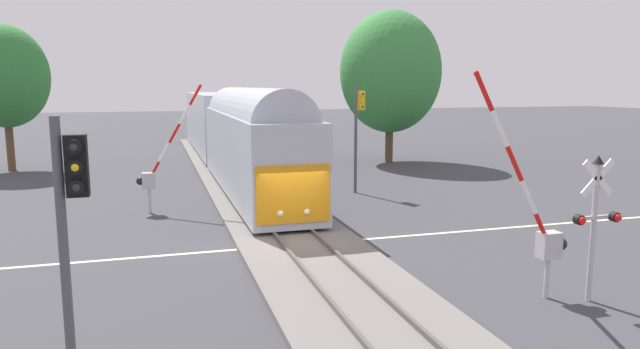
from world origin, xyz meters
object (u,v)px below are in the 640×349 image
Objects in this scene: crossing_signal_mast at (596,214)px; crossing_gate_far at (154,170)px; traffic_signal_near_left at (71,221)px; crossing_gate_near at (542,227)px; oak_far_right at (390,72)px; commuter_train at (229,128)px; traffic_signal_far_side at (358,121)px; pine_left_background at (4,77)px.

crossing_gate_far is at bearing 127.45° from crossing_signal_mast.
crossing_signal_mast is 0.68× the size of crossing_gate_far.
traffic_signal_near_left is (-1.29, -16.06, 1.54)m from crossing_gate_far.
crossing_gate_near is 0.55× the size of oak_far_right.
commuter_train is 6.87× the size of crossing_gate_far.
crossing_gate_far is 1.00× the size of traffic_signal_far_side.
oak_far_right reaches higher than crossing_gate_near.
traffic_signal_near_left is 34.02m from oak_far_right.
traffic_signal_near_left is at bearing -121.95° from oak_far_right.
traffic_signal_near_left is (-11.55, -17.99, -0.33)m from traffic_signal_far_side.
traffic_signal_near_left is at bearing -102.38° from commuter_train.
pine_left_background is (-19.34, 13.97, 2.39)m from traffic_signal_far_side.
pine_left_background reaches higher than traffic_signal_near_left.
traffic_signal_far_side is at bearing 57.29° from traffic_signal_near_left.
oak_far_right is (6.98, 26.28, 4.58)m from crossing_gate_near.
traffic_signal_far_side reaches higher than commuter_train.
traffic_signal_near_left is at bearing -122.71° from traffic_signal_far_side.
traffic_signal_near_left is 33.01m from pine_left_background.
commuter_train reaches higher than traffic_signal_near_left.
commuter_train reaches higher than crossing_signal_mast.
traffic_signal_near_left is at bearing -170.95° from crossing_signal_mast.
crossing_gate_far is at bearing -112.20° from commuter_train.
traffic_signal_near_left is (-6.13, -27.91, 0.65)m from commuter_train.
crossing_gate_far is (-9.65, 13.60, -0.06)m from crossing_gate_near.
traffic_signal_near_left is at bearing -94.60° from crossing_gate_far.
crossing_signal_mast is 27.76m from oak_far_right.
commuter_train is 7.56× the size of traffic_signal_near_left.
pine_left_background reaches higher than commuter_train.
commuter_train is 6.89× the size of traffic_signal_far_side.
crossing_signal_mast is at bearing -56.47° from pine_left_background.
crossing_signal_mast is at bearing -24.57° from crossing_gate_near.
crossing_gate_near is 15.64m from traffic_signal_far_side.
crossing_gate_near is 35.19m from pine_left_background.
commuter_train is at bearing 77.62° from traffic_signal_near_left.
traffic_signal_near_left is (-10.94, -2.47, 1.48)m from crossing_gate_near.
oak_far_right reaches higher than traffic_signal_far_side.
traffic_signal_near_left is 0.54× the size of pine_left_background.
crossing_signal_mast is at bearing -87.99° from traffic_signal_far_side.
commuter_train is 4.08× the size of pine_left_background.
crossing_gate_far is 0.59× the size of pine_left_background.
oak_far_right is at bearing 59.36° from traffic_signal_far_side.
crossing_gate_far is at bearing -169.36° from traffic_signal_far_side.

